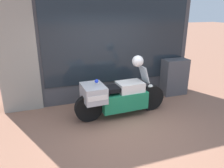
{
  "coord_description": "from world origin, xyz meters",
  "views": [
    {
      "loc": [
        -1.72,
        -3.95,
        2.6
      ],
      "look_at": [
        0.05,
        1.21,
        0.68
      ],
      "focal_mm": 35.0,
      "sensor_mm": 36.0,
      "label": 1
    }
  ],
  "objects": [
    {
      "name": "ground_plane",
      "position": [
        0.0,
        0.0,
        0.0
      ],
      "size": [
        60.0,
        60.0,
        0.0
      ],
      "primitive_type": "plane",
      "color": "#8E604C"
    },
    {
      "name": "shop_building",
      "position": [
        -0.41,
        2.0,
        1.94
      ],
      "size": [
        5.42,
        0.55,
        3.86
      ],
      "color": "#424247",
      "rests_on": "ground"
    },
    {
      "name": "window_display",
      "position": [
        0.41,
        2.03,
        0.5
      ],
      "size": [
        3.99,
        0.3,
        2.12
      ],
      "color": "slate",
      "rests_on": "ground"
    },
    {
      "name": "paramedic_motorcycle",
      "position": [
        -0.01,
        0.7,
        0.52
      ],
      "size": [
        2.39,
        0.72,
        1.23
      ],
      "rotation": [
        0.0,
        0.0,
        0.04
      ],
      "color": "black",
      "rests_on": "ground"
    },
    {
      "name": "utility_cabinet",
      "position": [
        2.21,
        1.54,
        0.56
      ],
      "size": [
        0.76,
        0.43,
        1.11
      ],
      "primitive_type": "cube",
      "color": "#4C4C51",
      "rests_on": "ground"
    },
    {
      "name": "white_helmet",
      "position": [
        0.54,
        0.73,
        1.37
      ],
      "size": [
        0.28,
        0.28,
        0.28
      ],
      "primitive_type": "sphere",
      "color": "white",
      "rests_on": "paramedic_motorcycle"
    }
  ]
}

